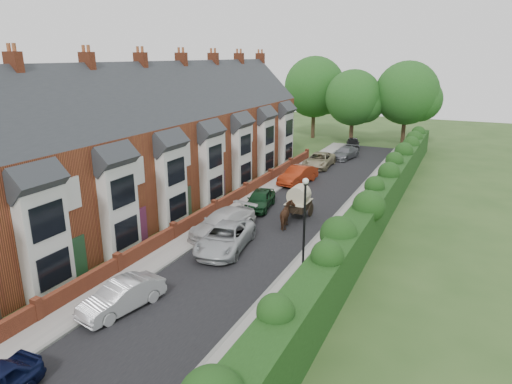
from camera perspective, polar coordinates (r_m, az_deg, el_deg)
ground at (r=22.33m, az=-6.18°, el=-12.64°), size 140.00×140.00×0.00m
road at (r=31.52m, az=3.42°, el=-3.53°), size 6.00×58.00×0.02m
pavement_hedge_side at (r=30.33m, az=10.65°, el=-4.53°), size 2.20×58.00×0.12m
pavement_house_side at (r=33.02m, az=-2.79°, el=-2.46°), size 1.70×58.00×0.12m
kerb_hedge_side at (r=30.58m, az=8.75°, el=-4.24°), size 0.18×58.00×0.13m
kerb_house_side at (r=32.67m, az=-1.55°, el=-2.65°), size 0.18×58.00×0.13m
hedge at (r=29.46m, az=14.19°, el=-2.21°), size 2.10×58.00×2.85m
terrace_row at (r=34.54m, az=-13.35°, el=5.55°), size 9.05×40.50×11.50m
garden_wall_row at (r=32.53m, az=-5.18°, el=-2.07°), size 0.35×40.35×1.10m
lamppost at (r=22.95m, az=6.09°, el=-2.75°), size 0.32×0.32×5.16m
tree_far_left at (r=58.29m, az=12.41°, el=11.27°), size 7.14×6.80×9.29m
tree_far_right at (r=59.17m, az=18.71°, el=11.45°), size 7.98×7.60×10.31m
tree_far_back at (r=62.66m, az=7.70°, el=12.69°), size 8.40×8.00×10.82m
car_silver_a at (r=21.58m, az=-16.42°, el=-12.39°), size 2.22×4.24×1.33m
car_silver_b at (r=26.69m, az=-3.88°, el=-5.72°), size 3.25×5.60×1.47m
car_white at (r=28.88m, az=-4.15°, el=-3.89°), size 2.96×5.53×1.53m
car_green at (r=33.61m, az=0.50°, el=-0.93°), size 2.36×4.37×1.41m
car_red at (r=40.37m, az=5.27°, el=2.13°), size 2.42×4.87×1.53m
car_beige at (r=46.55m, az=7.89°, el=3.96°), size 2.62×5.31×1.45m
car_grey at (r=50.88m, az=11.08°, el=4.81°), size 2.61×4.70×1.29m
car_black at (r=56.68m, az=12.02°, el=5.98°), size 2.43×4.13×1.32m
horse at (r=29.95m, az=3.94°, el=-2.94°), size 1.42×2.17×1.69m
horse_cart at (r=31.71m, az=5.38°, el=-0.91°), size 1.46×3.23×2.33m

